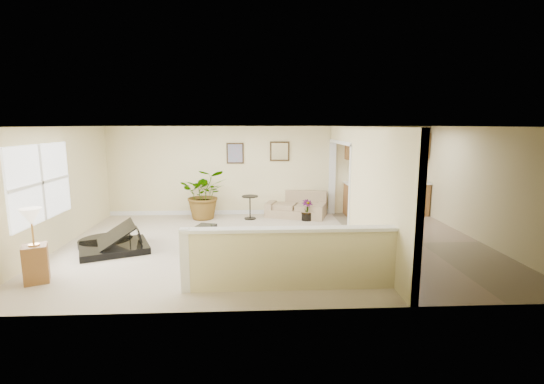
{
  "coord_description": "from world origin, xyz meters",
  "views": [
    {
      "loc": [
        -0.46,
        -8.09,
        2.53
      ],
      "look_at": [
        -0.04,
        0.4,
        1.08
      ],
      "focal_mm": 26.0,
      "sensor_mm": 36.0,
      "label": 1
    }
  ],
  "objects_px": {
    "small_plant": "(307,212)",
    "loveseat": "(296,204)",
    "accent_table": "(250,204)",
    "palm_plant": "(205,194)",
    "piano": "(113,225)",
    "lamp_stand": "(35,251)",
    "piano_bench": "(203,238)"
  },
  "relations": [
    {
      "from": "small_plant",
      "to": "loveseat",
      "type": "bearing_deg",
      "value": 113.16
    },
    {
      "from": "accent_table",
      "to": "small_plant",
      "type": "bearing_deg",
      "value": -8.73
    },
    {
      "from": "accent_table",
      "to": "palm_plant",
      "type": "height_order",
      "value": "palm_plant"
    },
    {
      "from": "piano",
      "to": "small_plant",
      "type": "distance_m",
      "value": 4.88
    },
    {
      "from": "piano",
      "to": "loveseat",
      "type": "xyz_separation_m",
      "value": [
        4.07,
        2.81,
        -0.16
      ]
    },
    {
      "from": "small_plant",
      "to": "lamp_stand",
      "type": "height_order",
      "value": "lamp_stand"
    },
    {
      "from": "loveseat",
      "to": "small_plant",
      "type": "relative_size",
      "value": 3.38
    },
    {
      "from": "piano_bench",
      "to": "small_plant",
      "type": "relative_size",
      "value": 1.27
    },
    {
      "from": "piano",
      "to": "lamp_stand",
      "type": "height_order",
      "value": "lamp_stand"
    },
    {
      "from": "loveseat",
      "to": "small_plant",
      "type": "bearing_deg",
      "value": -47.9
    },
    {
      "from": "palm_plant",
      "to": "accent_table",
      "type": "bearing_deg",
      "value": -5.24
    },
    {
      "from": "piano",
      "to": "lamp_stand",
      "type": "xyz_separation_m",
      "value": [
        -0.67,
        -1.7,
        0.01
      ]
    },
    {
      "from": "piano",
      "to": "lamp_stand",
      "type": "relative_size",
      "value": 1.49
    },
    {
      "from": "piano",
      "to": "lamp_stand",
      "type": "bearing_deg",
      "value": -134.36
    },
    {
      "from": "accent_table",
      "to": "small_plant",
      "type": "xyz_separation_m",
      "value": [
        1.52,
        -0.23,
        -0.17
      ]
    },
    {
      "from": "piano",
      "to": "piano_bench",
      "type": "distance_m",
      "value": 1.85
    },
    {
      "from": "loveseat",
      "to": "piano",
      "type": "bearing_deg",
      "value": -126.42
    },
    {
      "from": "piano_bench",
      "to": "accent_table",
      "type": "distance_m",
      "value": 2.8
    },
    {
      "from": "palm_plant",
      "to": "small_plant",
      "type": "height_order",
      "value": "palm_plant"
    },
    {
      "from": "piano_bench",
      "to": "lamp_stand",
      "type": "xyz_separation_m",
      "value": [
        -2.49,
        -1.57,
        0.28
      ]
    },
    {
      "from": "loveseat",
      "to": "lamp_stand",
      "type": "relative_size",
      "value": 1.54
    },
    {
      "from": "small_plant",
      "to": "accent_table",
      "type": "bearing_deg",
      "value": 171.27
    },
    {
      "from": "palm_plant",
      "to": "piano_bench",
      "type": "bearing_deg",
      "value": -84.37
    },
    {
      "from": "piano_bench",
      "to": "palm_plant",
      "type": "xyz_separation_m",
      "value": [
        -0.27,
        2.74,
        0.44
      ]
    },
    {
      "from": "loveseat",
      "to": "palm_plant",
      "type": "relative_size",
      "value": 1.38
    },
    {
      "from": "lamp_stand",
      "to": "palm_plant",
      "type": "bearing_deg",
      "value": 62.73
    },
    {
      "from": "piano_bench",
      "to": "small_plant",
      "type": "bearing_deg",
      "value": 44.01
    },
    {
      "from": "piano",
      "to": "palm_plant",
      "type": "height_order",
      "value": "palm_plant"
    },
    {
      "from": "piano",
      "to": "lamp_stand",
      "type": "distance_m",
      "value": 1.82
    },
    {
      "from": "piano_bench",
      "to": "loveseat",
      "type": "xyz_separation_m",
      "value": [
        2.25,
        2.94,
        0.11
      ]
    },
    {
      "from": "piano",
      "to": "accent_table",
      "type": "distance_m",
      "value": 3.75
    },
    {
      "from": "lamp_stand",
      "to": "loveseat",
      "type": "bearing_deg",
      "value": 43.59
    }
  ]
}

